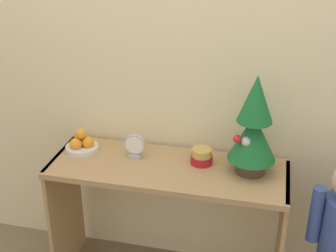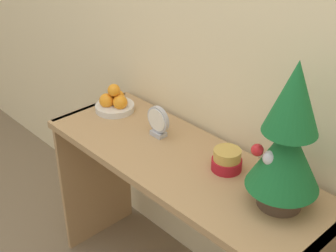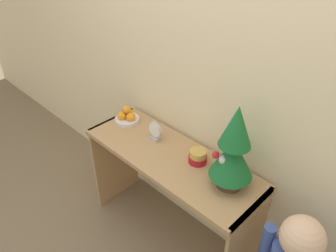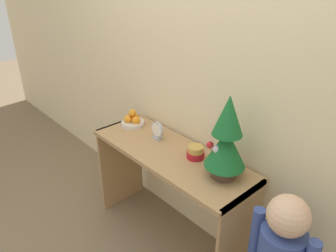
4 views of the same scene
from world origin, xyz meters
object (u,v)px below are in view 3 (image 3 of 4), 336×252
Objects in this scene: mini_tree at (233,149)px; fruit_bowl at (127,117)px; desk_clock at (155,131)px; singing_bowl at (198,157)px.

fruit_bowl is at bearing 179.11° from mini_tree.
singing_bowl is at bearing 3.55° from desk_clock.
fruit_bowl is 0.65m from singing_bowl.
singing_bowl is (-0.25, 0.03, -0.21)m from mini_tree.
fruit_bowl is 0.30m from desk_clock.
desk_clock is at bearing -1.81° from fruit_bowl.
mini_tree is 4.50× the size of singing_bowl.
desk_clock is (-0.35, -0.02, 0.03)m from singing_bowl.
desk_clock reaches higher than fruit_bowl.
fruit_bowl is at bearing -178.94° from singing_bowl.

